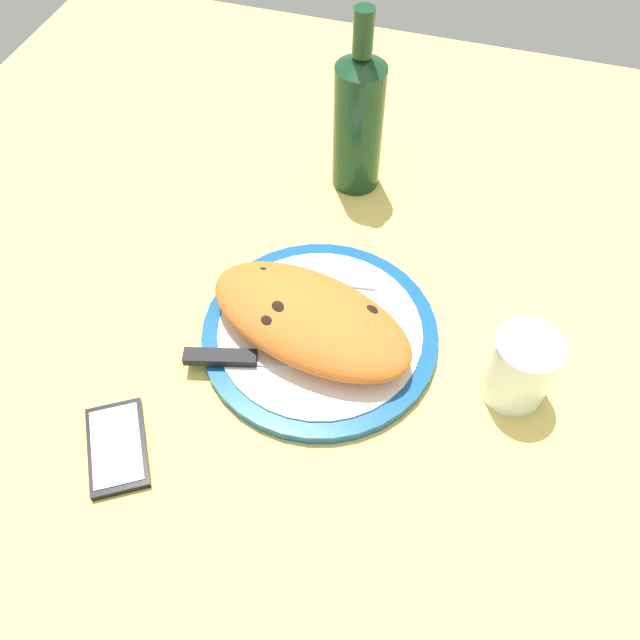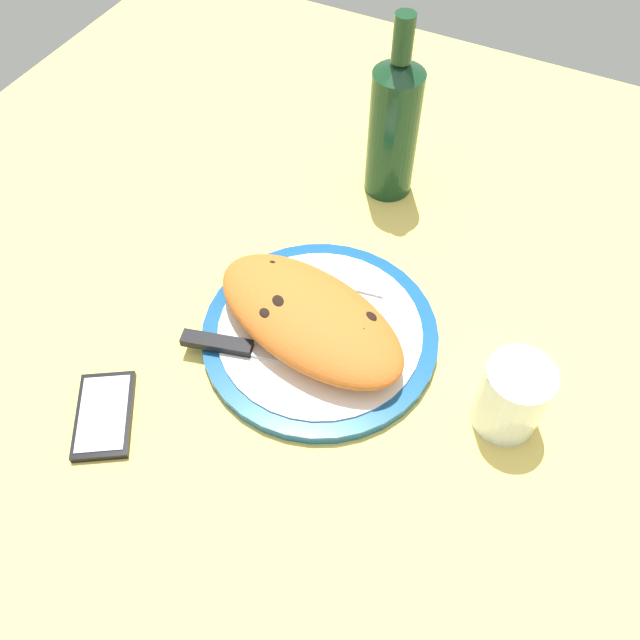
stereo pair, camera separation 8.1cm
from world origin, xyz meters
TOP-DOWN VIEW (x-y plane):
  - ground_plane at (0.00, 0.00)cm, footprint 150.00×150.00cm
  - plate at (0.00, 0.00)cm, footprint 30.32×30.32cm
  - calzone at (1.03, 0.86)cm, footprint 29.82×20.03cm
  - fork at (4.12, -7.23)cm, footprint 15.56×3.86cm
  - knife at (7.62, 7.28)cm, footprint 21.03×7.23cm
  - smartphone at (17.73, 21.81)cm, footprint 11.46×13.01cm
  - water_glass at (-24.63, 0.64)cm, footprint 7.77×7.77cm
  - wine_bottle at (3.52, -30.44)cm, footprint 7.27×7.27cm

SIDE VIEW (x-z plane):
  - ground_plane at x=0.00cm, z-range -3.00..0.00cm
  - smartphone at x=17.73cm, z-range -0.02..1.14cm
  - plate at x=0.00cm, z-range -0.03..1.81cm
  - fork at x=4.12cm, z-range 1.85..2.25cm
  - knife at x=7.62cm, z-range 1.74..2.94cm
  - water_glass at x=-24.63cm, z-range -0.57..9.38cm
  - calzone at x=1.03cm, z-range 1.86..7.62cm
  - wine_bottle at x=3.52cm, z-range -2.59..25.16cm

